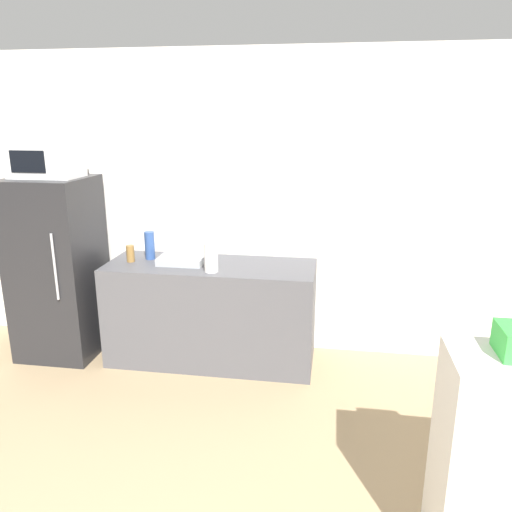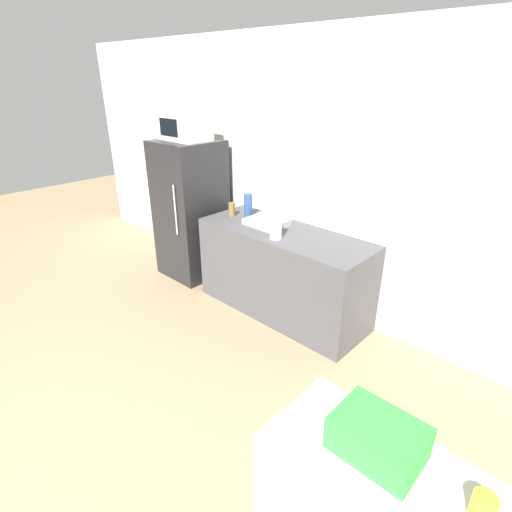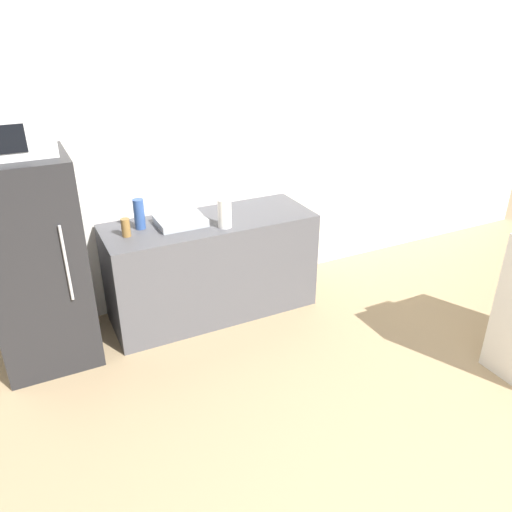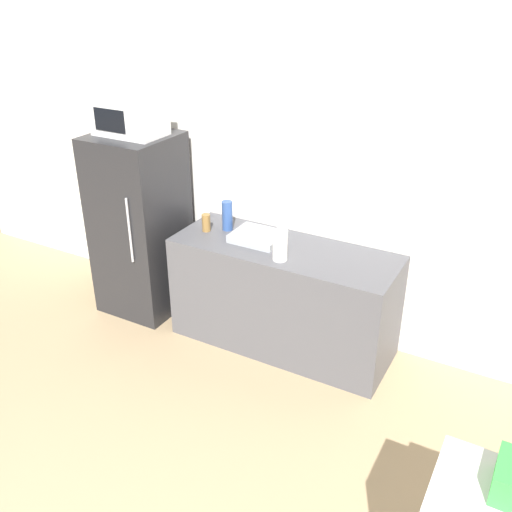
{
  "view_description": "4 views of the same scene",
  "coord_description": "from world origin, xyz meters",
  "px_view_note": "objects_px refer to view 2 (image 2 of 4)",
  "views": [
    {
      "loc": [
        0.82,
        -0.83,
        2.06
      ],
      "look_at": [
        0.32,
        2.32,
        1.16
      ],
      "focal_mm": 35.0,
      "sensor_mm": 36.0,
      "label": 1
    },
    {
      "loc": [
        2.03,
        0.31,
        2.21
      ],
      "look_at": [
        0.21,
        2.24,
        1.0
      ],
      "focal_mm": 28.0,
      "sensor_mm": 36.0,
      "label": 2
    },
    {
      "loc": [
        -1.54,
        -0.54,
        2.39
      ],
      "look_at": [
        -0.19,
        2.18,
        0.91
      ],
      "focal_mm": 35.0,
      "sensor_mm": 36.0,
      "label": 3
    },
    {
      "loc": [
        1.5,
        -0.44,
        2.75
      ],
      "look_at": [
        0.03,
        2.22,
        1.21
      ],
      "focal_mm": 40.0,
      "sensor_mm": 36.0,
      "label": 4
    }
  ],
  "objects_px": {
    "bottle_short": "(232,209)",
    "jar": "(483,507)",
    "refrigerator": "(191,210)",
    "basket": "(378,438)",
    "bottle_tall": "(248,205)",
    "microwave": "(185,126)",
    "paper_towel_roll": "(276,227)"
  },
  "relations": [
    {
      "from": "refrigerator",
      "to": "bottle_short",
      "type": "bearing_deg",
      "value": 2.32
    },
    {
      "from": "bottle_short",
      "to": "paper_towel_roll",
      "type": "bearing_deg",
      "value": -12.51
    },
    {
      "from": "bottle_tall",
      "to": "bottle_short",
      "type": "xyz_separation_m",
      "value": [
        -0.13,
        -0.1,
        -0.05
      ]
    },
    {
      "from": "jar",
      "to": "bottle_short",
      "type": "bearing_deg",
      "value": 148.65
    },
    {
      "from": "bottle_tall",
      "to": "bottle_short",
      "type": "height_order",
      "value": "bottle_tall"
    },
    {
      "from": "bottle_short",
      "to": "jar",
      "type": "distance_m",
      "value": 3.36
    },
    {
      "from": "microwave",
      "to": "bottle_tall",
      "type": "relative_size",
      "value": 2.23
    },
    {
      "from": "bottle_tall",
      "to": "jar",
      "type": "relative_size",
      "value": 2.9
    },
    {
      "from": "refrigerator",
      "to": "basket",
      "type": "bearing_deg",
      "value": -28.27
    },
    {
      "from": "microwave",
      "to": "basket",
      "type": "height_order",
      "value": "microwave"
    },
    {
      "from": "basket",
      "to": "paper_towel_roll",
      "type": "distance_m",
      "value": 2.41
    },
    {
      "from": "refrigerator",
      "to": "microwave",
      "type": "xyz_separation_m",
      "value": [
        -0.0,
        -0.0,
        0.93
      ]
    },
    {
      "from": "refrigerator",
      "to": "bottle_short",
      "type": "xyz_separation_m",
      "value": [
        0.66,
        0.03,
        0.15
      ]
    },
    {
      "from": "basket",
      "to": "paper_towel_roll",
      "type": "height_order",
      "value": "basket"
    },
    {
      "from": "bottle_tall",
      "to": "basket",
      "type": "height_order",
      "value": "basket"
    },
    {
      "from": "refrigerator",
      "to": "jar",
      "type": "bearing_deg",
      "value": -25.97
    },
    {
      "from": "microwave",
      "to": "jar",
      "type": "relative_size",
      "value": 6.46
    },
    {
      "from": "microwave",
      "to": "paper_towel_roll",
      "type": "distance_m",
      "value": 1.59
    },
    {
      "from": "bottle_short",
      "to": "paper_towel_roll",
      "type": "height_order",
      "value": "paper_towel_roll"
    },
    {
      "from": "bottle_short",
      "to": "refrigerator",
      "type": "bearing_deg",
      "value": -177.68
    },
    {
      "from": "refrigerator",
      "to": "bottle_tall",
      "type": "relative_size",
      "value": 6.49
    },
    {
      "from": "bottle_short",
      "to": "basket",
      "type": "bearing_deg",
      "value": -34.54
    },
    {
      "from": "bottle_tall",
      "to": "paper_towel_roll",
      "type": "bearing_deg",
      "value": -23.85
    },
    {
      "from": "bottle_short",
      "to": "jar",
      "type": "bearing_deg",
      "value": -31.35
    },
    {
      "from": "basket",
      "to": "jar",
      "type": "relative_size",
      "value": 3.41
    },
    {
      "from": "paper_towel_roll",
      "to": "microwave",
      "type": "bearing_deg",
      "value": 174.44
    },
    {
      "from": "refrigerator",
      "to": "basket",
      "type": "height_order",
      "value": "refrigerator"
    },
    {
      "from": "bottle_tall",
      "to": "bottle_short",
      "type": "bearing_deg",
      "value": -142.32
    },
    {
      "from": "basket",
      "to": "jar",
      "type": "xyz_separation_m",
      "value": [
        0.32,
        0.01,
        -0.02
      ]
    },
    {
      "from": "bottle_short",
      "to": "basket",
      "type": "xyz_separation_m",
      "value": [
        2.55,
        -1.75,
        0.2
      ]
    },
    {
      "from": "microwave",
      "to": "refrigerator",
      "type": "bearing_deg",
      "value": 68.57
    },
    {
      "from": "refrigerator",
      "to": "basket",
      "type": "relative_size",
      "value": 5.5
    }
  ]
}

